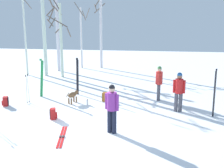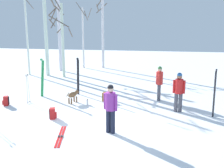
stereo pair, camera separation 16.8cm
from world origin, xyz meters
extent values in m
plane|color=white|center=(0.00, 0.00, 0.00)|extent=(60.00, 60.00, 0.00)
cylinder|color=#1E2338|center=(0.59, -0.69, 0.41)|extent=(0.16, 0.16, 0.82)
cylinder|color=#1E2338|center=(0.76, -0.75, 0.41)|extent=(0.16, 0.16, 0.82)
cylinder|color=purple|center=(0.67, -0.72, 1.13)|extent=(0.34, 0.34, 0.62)
sphere|color=beige|center=(0.67, -0.72, 1.55)|extent=(0.22, 0.22, 0.22)
sphere|color=black|center=(0.67, -0.72, 1.61)|extent=(0.21, 0.21, 0.21)
cylinder|color=purple|center=(0.47, -0.66, 1.11)|extent=(0.10, 0.10, 0.56)
cylinder|color=purple|center=(0.87, -0.78, 1.11)|extent=(0.10, 0.10, 0.56)
cylinder|color=#4C4C56|center=(2.22, 3.81, 0.41)|extent=(0.16, 0.16, 0.82)
cylinder|color=#4C4C56|center=(2.21, 3.63, 0.41)|extent=(0.16, 0.16, 0.82)
cylinder|color=red|center=(2.21, 3.72, 1.13)|extent=(0.34, 0.34, 0.62)
sphere|color=beige|center=(2.21, 3.72, 1.55)|extent=(0.22, 0.22, 0.22)
sphere|color=#4C8C4C|center=(2.21, 3.72, 1.61)|extent=(0.21, 0.21, 0.21)
cylinder|color=red|center=(2.22, 3.93, 1.11)|extent=(0.10, 0.10, 0.56)
cylinder|color=red|center=(2.21, 3.51, 1.11)|extent=(0.10, 0.10, 0.56)
cylinder|color=#4C4C56|center=(3.15, 2.06, 0.41)|extent=(0.16, 0.16, 0.82)
cylinder|color=#4C4C56|center=(2.98, 2.08, 0.41)|extent=(0.16, 0.16, 0.82)
cylinder|color=red|center=(3.06, 2.07, 1.13)|extent=(0.34, 0.34, 0.62)
sphere|color=#997051|center=(3.06, 2.07, 1.55)|extent=(0.22, 0.22, 0.22)
sphere|color=#265999|center=(3.06, 2.07, 1.61)|extent=(0.21, 0.21, 0.21)
cylinder|color=red|center=(3.27, 2.05, 1.11)|extent=(0.10, 0.10, 0.56)
cylinder|color=red|center=(2.86, 2.09, 1.11)|extent=(0.10, 0.10, 0.56)
ellipsoid|color=brown|center=(-1.83, 2.46, 0.41)|extent=(0.40, 0.64, 0.26)
sphere|color=brown|center=(-1.72, 2.77, 0.48)|extent=(0.18, 0.18, 0.18)
ellipsoid|color=brown|center=(-1.70, 2.83, 0.46)|extent=(0.09, 0.11, 0.06)
cylinder|color=brown|center=(-1.95, 2.13, 0.49)|extent=(0.10, 0.19, 0.17)
cylinder|color=brown|center=(-1.84, 2.67, 0.14)|extent=(0.07, 0.07, 0.28)
cylinder|color=brown|center=(-1.70, 2.62, 0.14)|extent=(0.07, 0.07, 0.28)
cylinder|color=brown|center=(-1.97, 2.30, 0.14)|extent=(0.07, 0.07, 0.28)
cylinder|color=brown|center=(-1.82, 2.25, 0.14)|extent=(0.07, 0.07, 0.28)
cube|color=black|center=(-2.12, 4.09, 0.95)|extent=(0.11, 0.03, 1.90)
cube|color=black|center=(-2.12, 4.09, 1.93)|extent=(0.06, 0.02, 0.10)
cube|color=black|center=(-2.06, 4.08, 0.95)|extent=(0.11, 0.03, 1.90)
cube|color=black|center=(-2.06, 4.08, 1.93)|extent=(0.06, 0.02, 0.10)
cube|color=green|center=(-3.80, 3.31, 0.95)|extent=(0.21, 0.09, 1.90)
cube|color=green|center=(-3.80, 3.31, 1.94)|extent=(0.07, 0.04, 0.10)
cube|color=green|center=(-3.75, 3.33, 0.95)|extent=(0.21, 0.09, 1.90)
cube|color=green|center=(-3.75, 3.33, 1.94)|extent=(0.07, 0.04, 0.10)
cube|color=black|center=(4.41, 1.63, 0.95)|extent=(0.08, 0.10, 1.89)
cube|color=black|center=(4.41, 1.63, 1.93)|extent=(0.05, 0.06, 0.10)
cube|color=black|center=(4.44, 1.68, 0.95)|extent=(0.08, 0.10, 1.89)
cube|color=black|center=(4.44, 1.68, 1.93)|extent=(0.05, 0.06, 0.10)
cube|color=red|center=(-0.96, -1.37, 0.01)|extent=(0.49, 1.71, 0.02)
cube|color=#333338|center=(-0.95, -1.42, 0.03)|extent=(0.09, 0.13, 0.03)
cube|color=red|center=(-0.86, -1.34, 0.01)|extent=(0.49, 1.71, 0.02)
cube|color=#333338|center=(-0.85, -1.39, 0.03)|extent=(0.09, 0.13, 0.03)
cylinder|color=#B2B2BC|center=(-3.89, 2.08, 0.66)|extent=(0.02, 0.10, 1.32)
cylinder|color=black|center=(-3.89, 2.08, 1.37)|extent=(0.04, 0.04, 0.10)
cylinder|color=black|center=(-3.89, 2.08, 0.07)|extent=(0.07, 0.07, 0.01)
cylinder|color=#B2B2BC|center=(-3.89, 1.92, 0.66)|extent=(0.02, 0.10, 1.32)
cylinder|color=black|center=(-3.89, 1.92, 1.37)|extent=(0.04, 0.04, 0.10)
cylinder|color=black|center=(-3.89, 1.92, 0.07)|extent=(0.07, 0.07, 0.01)
cube|color=red|center=(-4.74, 1.46, 0.22)|extent=(0.29, 0.32, 0.44)
cube|color=red|center=(-4.86, 1.41, 0.15)|extent=(0.13, 0.20, 0.20)
cube|color=black|center=(-4.66, 1.57, 0.22)|extent=(0.04, 0.04, 0.37)
cube|color=black|center=(-4.60, 1.44, 0.22)|extent=(0.04, 0.04, 0.37)
cube|color=#99591E|center=(-0.38, 3.06, 0.22)|extent=(0.21, 0.27, 0.44)
cube|color=#99591E|center=(-0.25, 3.05, 0.15)|extent=(0.07, 0.20, 0.20)
cube|color=black|center=(-0.50, 2.99, 0.22)|extent=(0.03, 0.04, 0.37)
cube|color=black|center=(-0.49, 3.13, 0.22)|extent=(0.03, 0.04, 0.37)
cube|color=red|center=(-1.87, 0.19, 0.22)|extent=(0.28, 0.31, 0.44)
cube|color=red|center=(-1.75, 0.24, 0.15)|extent=(0.13, 0.20, 0.20)
cube|color=black|center=(-1.95, 0.08, 0.22)|extent=(0.04, 0.04, 0.37)
cube|color=black|center=(-2.00, 0.22, 0.22)|extent=(0.04, 0.04, 0.37)
cylinder|color=red|center=(0.15, 2.75, 0.13)|extent=(0.08, 0.08, 0.26)
cylinder|color=black|center=(0.15, 2.75, 0.27)|extent=(0.05, 0.05, 0.02)
cylinder|color=silver|center=(-1.03, 2.23, 0.13)|extent=(0.07, 0.07, 0.26)
cylinder|color=black|center=(-1.03, 2.23, 0.27)|extent=(0.05, 0.05, 0.02)
cylinder|color=silver|center=(-7.59, 8.92, 3.42)|extent=(0.14, 0.14, 6.84)
cylinder|color=brown|center=(-7.18, 8.87, 5.15)|extent=(0.17, 0.85, 0.62)
cylinder|color=silver|center=(-6.08, 8.92, 3.93)|extent=(0.25, 0.25, 7.85)
cylinder|color=brown|center=(-5.52, 8.98, 5.32)|extent=(0.22, 1.19, 0.77)
cylinder|color=silver|center=(-5.94, 11.09, 2.86)|extent=(0.24, 0.24, 5.73)
cylinder|color=brown|center=(-6.43, 11.35, 4.87)|extent=(0.61, 1.08, 0.95)
cylinder|color=brown|center=(-6.35, 10.69, 3.87)|extent=(0.88, 0.91, 0.58)
cylinder|color=brown|center=(-6.36, 11.22, 4.68)|extent=(0.36, 0.93, 1.25)
cylinder|color=brown|center=(-5.75, 10.81, 4.80)|extent=(0.65, 0.47, 0.72)
cylinder|color=silver|center=(-4.69, 8.60, 2.58)|extent=(0.20, 0.20, 5.16)
cylinder|color=brown|center=(-4.11, 8.70, 3.15)|extent=(0.26, 1.20, 0.64)
cylinder|color=brown|center=(-4.87, 8.28, 5.16)|extent=(0.73, 0.45, 0.92)
cylinder|color=brown|center=(-4.62, 7.94, 3.91)|extent=(1.36, 0.20, 0.80)
cylinder|color=brown|center=(-5.27, 8.59, 3.85)|extent=(0.10, 1.19, 0.75)
cylinder|color=brown|center=(-4.89, 8.81, 3.41)|extent=(0.50, 0.49, 0.61)
cylinder|color=silver|center=(-4.55, 12.97, 2.59)|extent=(0.16, 0.16, 5.18)
cylinder|color=brown|center=(-4.01, 13.27, 4.69)|extent=(0.66, 1.12, 0.79)
cylinder|color=brown|center=(-4.24, 12.93, 4.47)|extent=(0.15, 0.66, 0.78)
cylinder|color=brown|center=(-4.57, 12.58, 5.00)|extent=(0.84, 0.11, 1.15)
cylinder|color=silver|center=(-2.86, 13.30, 3.93)|extent=(0.22, 0.22, 7.86)
cylinder|color=brown|center=(-3.27, 13.12, 5.12)|extent=(0.45, 0.88, 0.65)
cylinder|color=brown|center=(-3.14, 13.53, 5.64)|extent=(0.55, 0.64, 0.91)
cylinder|color=brown|center=(-3.06, 13.72, 5.12)|extent=(0.92, 0.48, 0.88)
camera|label=1|loc=(2.22, -9.08, 3.62)|focal=41.96mm
camera|label=2|loc=(2.38, -9.05, 3.62)|focal=41.96mm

